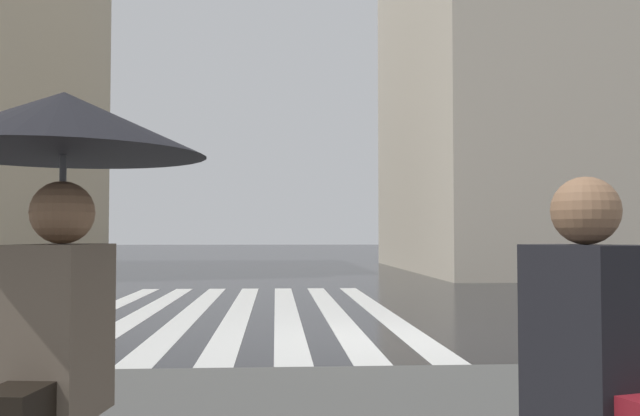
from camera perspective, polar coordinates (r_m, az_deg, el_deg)
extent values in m
plane|color=black|center=(11.17, 5.37, -10.70)|extent=(220.00, 220.00, 0.00)
cube|color=silver|center=(15.16, 4.87, -8.45)|extent=(13.00, 0.50, 0.01)
cube|color=silver|center=(15.05, 1.06, -8.50)|extent=(13.00, 0.50, 0.01)
cube|color=silver|center=(15.00, -2.79, -8.52)|extent=(13.00, 0.50, 0.01)
cube|color=silver|center=(15.02, -6.65, -8.50)|extent=(13.00, 0.50, 0.01)
cube|color=silver|center=(15.10, -10.49, -8.44)|extent=(13.00, 0.50, 0.01)
cube|color=silver|center=(15.25, -14.26, -8.35)|extent=(13.00, 0.50, 0.01)
cube|color=silver|center=(15.46, -17.94, -8.22)|extent=(13.00, 0.50, 0.01)
cylinder|color=black|center=(19.05, 21.36, -6.11)|extent=(0.20, 0.62, 0.62)
cylinder|color=black|center=(17.58, 23.65, -6.41)|extent=(0.20, 0.62, 0.62)
cube|color=#6B5B4C|center=(2.59, -20.56, -9.45)|extent=(0.43, 0.29, 0.60)
sphere|color=#936B4C|center=(2.57, -20.43, -0.35)|extent=(0.22, 0.22, 0.22)
cone|color=black|center=(2.60, -20.34, 6.53)|extent=(0.99, 0.99, 0.22)
cylinder|color=#4C4C51|center=(2.57, -20.49, -4.92)|extent=(0.02, 0.02, 0.81)
cube|color=black|center=(2.40, 21.15, -10.02)|extent=(0.45, 0.34, 0.60)
sphere|color=#936B4C|center=(2.38, 21.01, -0.20)|extent=(0.22, 0.22, 0.22)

